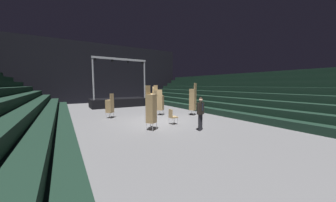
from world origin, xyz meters
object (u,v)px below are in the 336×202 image
Objects in this scene: chair_stack_rear_left at (156,97)px; loose_chair_near_man at (172,116)px; stage_riser at (119,101)px; man_with_tie at (201,112)px; chair_stack_mid_right at (151,108)px; chair_stack_mid_centre at (150,103)px; chair_stack_front_left at (110,106)px; chair_stack_mid_left at (161,102)px; chair_stack_front_right at (193,99)px.

loose_chair_near_man is (-2.28, -6.47, -0.66)m from chair_stack_rear_left.
man_with_tie is at bearing -86.39° from stage_riser.
chair_stack_mid_right is 1.04× the size of chair_stack_mid_centre.
chair_stack_rear_left is (5.05, 2.38, 0.29)m from chair_stack_front_left.
stage_riser reaches higher than chair_stack_mid_left.
stage_riser is 2.90× the size of chair_stack_mid_left.
chair_stack_mid_left is (3.75, -0.86, 0.13)m from chair_stack_front_left.
man_with_tie is 5.23m from chair_stack_mid_left.
chair_stack_mid_centre is (-1.06, 3.85, 0.14)m from man_with_tie.
chair_stack_mid_left reaches higher than man_with_tie.
chair_stack_rear_left reaches higher than chair_stack_front_left.
stage_riser is at bearing -176.59° from loose_chair_near_man.
chair_stack_mid_right is 1.00× the size of chair_stack_rear_left.
chair_stack_front_right is at bearing -70.66° from chair_stack_mid_centre.
chair_stack_mid_centre is (-1.55, -1.35, 0.13)m from chair_stack_mid_left.
chair_stack_mid_right is 2.68m from chair_stack_mid_centre.
loose_chair_near_man is (-0.49, 1.98, -0.47)m from man_with_tie.
chair_stack_front_right reaches higher than man_with_tie.
chair_stack_mid_right is at bearing -55.46° from man_with_tie.
chair_stack_mid_right is (-2.19, 1.42, 0.19)m from man_with_tie.
chair_stack_mid_left is 4.64m from chair_stack_mid_right.
chair_stack_mid_right is 2.53× the size of loose_chair_near_man.
chair_stack_rear_left is 6.89m from loose_chair_near_man.
chair_stack_mid_left is 0.89× the size of chair_stack_mid_centre.
chair_stack_mid_right is 1.91m from loose_chair_near_man.
chair_stack_mid_left is 0.86× the size of chair_stack_rear_left.
chair_stack_rear_left is (1.79, 8.45, 0.19)m from man_with_tie.
chair_stack_mid_centre is at bearing -161.24° from loose_chair_near_man.
man_with_tie is 0.69× the size of chair_stack_front_right.
chair_stack_mid_right is at bearing -75.56° from chair_stack_mid_left.
chair_stack_mid_centre reaches higher than loose_chair_near_man.
loose_chair_near_man is at bearing -143.10° from chair_stack_mid_centre.
stage_riser is 2.49× the size of chair_stack_mid_right.
chair_stack_front_right reaches higher than chair_stack_rear_left.
chair_stack_mid_centre reaches higher than chair_stack_mid_left.
chair_stack_rear_left is at bearing -16.43° from chair_stack_front_left.
stage_riser is at bearing -108.84° from man_with_tie.
chair_stack_front_left is at bearing 64.76° from chair_stack_mid_centre.
chair_stack_rear_left is at bearing 117.98° from chair_stack_mid_left.
stage_riser reaches higher than chair_stack_front_right.
stage_riser reaches higher than loose_chair_near_man.
chair_stack_mid_right is (-1.40, -11.09, 0.62)m from stage_riser.
man_with_tie is 0.74× the size of chair_stack_rear_left.
stage_riser is 12.55m from man_with_tie.
loose_chair_near_man is (0.30, -10.53, -0.04)m from stage_riser.
chair_stack_mid_left is at bearing 86.46° from chair_stack_rear_left.
stage_riser is 11.19m from chair_stack_mid_right.
chair_stack_front_right is 1.07× the size of chair_stack_mid_right.
stage_riser is 3.35× the size of man_with_tie.
chair_stack_front_right reaches higher than chair_stack_mid_left.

